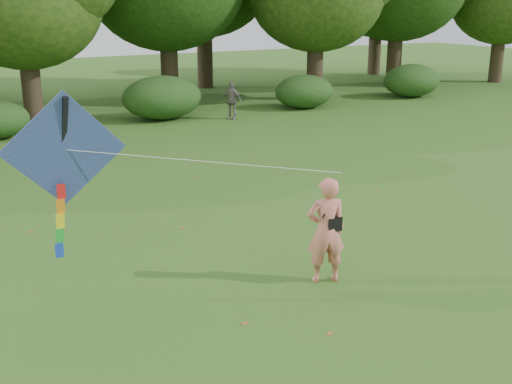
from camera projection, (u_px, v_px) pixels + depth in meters
ground at (367, 290)px, 11.57m from camera, size 100.00×100.00×0.00m
man_kite_flyer at (326, 230)px, 11.69m from camera, size 0.84×0.68×2.00m
bystander_right at (231, 100)px, 27.77m from camera, size 0.89×1.00×1.62m
crossbody_bag at (332, 223)px, 11.68m from camera, size 0.43×0.20×0.75m
flying_kite at (65, 153)px, 10.58m from camera, size 5.50×1.98×2.89m
shrub_band at (78, 107)px, 25.72m from camera, size 39.15×3.22×1.88m
fallen_leaves at (286, 229)px, 14.64m from camera, size 10.83×13.38×0.01m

